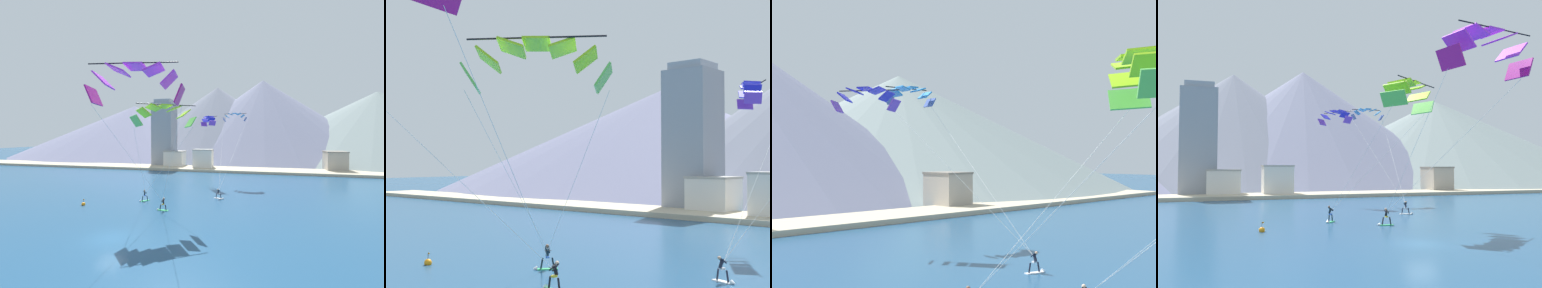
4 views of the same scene
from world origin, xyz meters
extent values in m
plane|color=navy|center=(0.00, 0.00, 0.00)|extent=(400.00, 400.00, 0.00)
cube|color=#33B266|center=(1.70, 10.36, 0.04)|extent=(1.46, 0.52, 0.07)
cylinder|color=black|center=(2.09, 10.33, 0.44)|extent=(0.26, 0.14, 0.76)
cylinder|color=black|center=(1.30, 10.38, 0.44)|extent=(0.26, 0.14, 0.76)
cube|color=yellow|center=(1.70, 10.36, 0.86)|extent=(0.26, 0.33, 0.12)
cylinder|color=black|center=(1.70, 10.45, 1.20)|extent=(0.25, 0.43, 0.65)
cylinder|color=black|center=(1.82, 10.34, 1.38)|extent=(0.12, 0.55, 0.42)
cylinder|color=black|center=(1.57, 10.36, 1.38)|extent=(0.12, 0.55, 0.42)
cylinder|color=black|center=(1.69, 10.17, 1.35)|extent=(0.52, 0.06, 0.03)
sphere|color=beige|center=(1.71, 10.59, 1.60)|extent=(0.23, 0.23, 0.23)
cone|color=white|center=(0.83, 10.41, 0.10)|extent=(0.32, 0.38, 0.36)
cube|color=white|center=(8.08, 18.94, 0.04)|extent=(1.51, 0.83, 0.07)
cylinder|color=black|center=(7.70, 19.05, 0.43)|extent=(0.27, 0.18, 0.73)
cylinder|color=black|center=(8.46, 18.83, 0.43)|extent=(0.27, 0.18, 0.73)
cube|color=white|center=(8.08, 18.94, 0.83)|extent=(0.31, 0.36, 0.12)
cylinder|color=black|center=(8.05, 18.84, 1.17)|extent=(0.33, 0.48, 0.62)
cylinder|color=black|center=(7.96, 18.96, 1.34)|extent=(0.23, 0.53, 0.40)
cylinder|color=black|center=(8.19, 18.90, 1.34)|extent=(0.23, 0.53, 0.40)
cylinder|color=black|center=(8.13, 19.10, 1.31)|extent=(0.51, 0.18, 0.03)
sphere|color=tan|center=(8.00, 18.67, 1.54)|extent=(0.22, 0.22, 0.22)
cone|color=white|center=(8.92, 18.70, 0.10)|extent=(0.39, 0.43, 0.36)
cube|color=#33B266|center=(-2.93, 14.55, 0.04)|extent=(1.28, 1.38, 0.07)
cylinder|color=#14232D|center=(-2.67, 14.84, 0.44)|extent=(0.26, 0.27, 0.76)
cylinder|color=#14232D|center=(-3.19, 14.25, 0.44)|extent=(0.26, 0.27, 0.76)
cube|color=blue|center=(-2.93, 14.55, 0.86)|extent=(0.40, 0.39, 0.12)
cylinder|color=#14232D|center=(-2.98, 14.59, 1.20)|extent=(0.43, 0.42, 0.64)
cylinder|color=#14232D|center=(-2.82, 14.62, 1.38)|extent=(0.47, 0.42, 0.42)
cylinder|color=#14232D|center=(-2.99, 14.43, 1.38)|extent=(0.47, 0.42, 0.42)
cylinder|color=black|center=(-2.77, 14.41, 1.35)|extent=(0.36, 0.41, 0.03)
sphere|color=brown|center=(-3.06, 14.66, 1.61)|extent=(0.23, 0.23, 0.23)
cone|color=white|center=(-3.50, 13.89, 0.10)|extent=(0.47, 0.46, 0.36)
cube|color=#9A1479|center=(7.84, -1.88, 13.62)|extent=(1.12, 2.39, 1.54)
cube|color=#AE2BD4|center=(6.99, -2.02, 14.90)|extent=(1.61, 2.49, 1.25)
cube|color=#AE2BD4|center=(5.73, -2.25, 15.75)|extent=(1.93, 2.54, 0.76)
cube|color=#AE2BD4|center=(4.24, -2.54, 16.05)|extent=(2.02, 2.56, 0.17)
cube|color=#AE2BD4|center=(2.76, -2.84, 15.75)|extent=(1.96, 2.54, 0.76)
cube|color=#AE2BD4|center=(1.50, -3.10, 14.90)|extent=(1.68, 2.48, 1.25)
cube|color=#9A1479|center=(0.66, -3.29, 13.62)|extent=(1.20, 2.38, 1.54)
cylinder|color=black|center=(4.44, -3.55, 16.07)|extent=(7.29, 1.38, 0.10)
cylinder|color=silver|center=(4.88, 4.17, 7.12)|extent=(6.41, 12.05, 11.54)
cylinder|color=silver|center=(1.06, 3.41, 7.12)|extent=(1.27, 13.55, 11.54)
cube|color=#3E569F|center=(6.97, 35.11, 13.92)|extent=(0.69, 1.44, 0.90)
cube|color=#2B88CF|center=(7.58, 35.08, 14.62)|extent=(0.91, 1.46, 0.72)
cube|color=#2B88CF|center=(8.38, 35.02, 15.07)|extent=(1.05, 1.47, 0.46)
cube|color=#2B88CF|center=(9.29, 34.96, 15.23)|extent=(1.07, 1.47, 0.14)
cube|color=#2B88CF|center=(10.21, 34.88, 15.07)|extent=(1.06, 1.47, 0.46)
cube|color=#2B88CF|center=(11.01, 34.82, 14.62)|extent=(0.94, 1.46, 0.72)
cube|color=#3E569F|center=(11.62, 34.76, 13.92)|extent=(0.73, 1.44, 0.90)
cylinder|color=black|center=(9.34, 35.58, 15.22)|extent=(4.82, 0.39, 0.10)
cylinder|color=silver|center=(7.44, 27.11, 7.41)|extent=(1.39, 16.04, 12.21)
cylinder|color=silver|center=(9.97, 26.91, 7.41)|extent=(3.73, 15.66, 12.21)
cube|color=#5EC649|center=(5.68, 9.98, 12.00)|extent=(2.04, 2.46, 1.41)
cube|color=#97D31B|center=(4.89, 9.44, 13.03)|extent=(2.33, 2.64, 1.18)
cube|color=#97D31B|center=(3.90, 8.69, 13.69)|extent=(2.53, 2.72, 0.81)
cube|color=#97D31B|center=(2.84, 7.81, 13.92)|extent=(2.62, 2.71, 0.36)
cube|color=#97D31B|center=(1.80, 6.89, 13.69)|extent=(2.63, 2.64, 0.81)
cube|color=#97D31B|center=(0.91, 6.04, 13.03)|extent=(2.54, 2.47, 1.18)
cube|color=#5EC649|center=(0.25, 5.34, 12.00)|extent=(2.33, 2.22, 1.41)
cylinder|color=black|center=(3.51, 7.02, 14.02)|extent=(6.16, 4.31, 0.10)
cylinder|color=silver|center=(1.60, 12.28, 6.37)|extent=(8.78, 4.29, 10.05)
cylinder|color=silver|center=(-1.37, 9.74, 6.37)|extent=(2.84, 9.37, 10.05)
cube|color=purple|center=(2.07, 36.34, 13.01)|extent=(1.55, 1.41, 1.09)
cube|color=#2D27CE|center=(2.49, 35.77, 13.82)|extent=(1.70, 1.62, 0.90)
cube|color=#2D27CE|center=(3.01, 34.98, 14.35)|extent=(1.80, 1.72, 0.61)
cube|color=#2D27CE|center=(3.57, 34.07, 14.54)|extent=(1.83, 1.71, 0.25)
cube|color=#2D27CE|center=(4.10, 33.14, 14.35)|extent=(1.82, 1.65, 0.61)
cube|color=#2D27CE|center=(4.54, 32.30, 13.82)|extent=(1.76, 1.49, 0.90)
cube|color=purple|center=(4.83, 31.65, 13.01)|extent=(1.64, 1.24, 1.09)
cylinder|color=black|center=(4.13, 34.40, 14.48)|extent=(3.35, 4.64, 0.10)
sphere|color=orange|center=(-10.72, 10.04, 0.15)|extent=(0.56, 0.56, 0.56)
cylinder|color=black|center=(-10.72, 10.04, 0.65)|extent=(0.04, 0.04, 0.44)
cube|color=orange|center=(-10.63, 10.04, 0.83)|extent=(0.18, 0.01, 0.12)
cube|color=#BCAD8E|center=(0.00, 53.44, 0.35)|extent=(180.00, 10.00, 0.70)
cube|color=silver|center=(-12.02, 57.69, 2.56)|extent=(6.23, 5.52, 5.11)
cube|color=#9D9992|center=(-12.02, 57.69, 5.26)|extent=(6.48, 5.74, 0.30)
cube|color=silver|center=(-1.93, 54.56, 2.96)|extent=(5.78, 4.04, 5.92)
cube|color=#9D9992|center=(-1.93, 54.56, 6.07)|extent=(6.01, 4.20, 0.30)
cube|color=#A89E8E|center=(35.66, 58.03, 2.82)|extent=(5.26, 6.17, 5.64)
cube|color=slate|center=(35.66, 58.03, 5.79)|extent=(5.47, 6.42, 0.30)
cube|color=gray|center=(-16.70, 60.42, 10.69)|extent=(7.00, 7.00, 21.38)
cube|color=#979DA8|center=(-16.70, 60.42, 21.98)|extent=(5.60, 5.60, 1.20)
cone|color=slate|center=(-6.69, 115.11, 18.21)|extent=(105.27, 105.27, 36.42)
cone|color=slate|center=(66.84, 111.63, 15.25)|extent=(123.64, 123.64, 30.49)
cone|color=slate|center=(16.75, 115.27, 19.50)|extent=(111.95, 111.95, 38.99)
camera|label=1|loc=(14.17, -22.45, 10.19)|focal=24.00mm
camera|label=2|loc=(23.32, -12.42, 7.56)|focal=50.00mm
camera|label=3|loc=(-23.25, -5.53, 8.70)|focal=50.00mm
camera|label=4|loc=(-15.90, -29.33, 5.84)|focal=40.00mm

